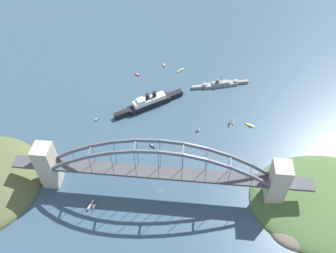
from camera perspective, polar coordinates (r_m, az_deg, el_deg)
name	(u,v)px	position (r m, az deg, el deg)	size (l,w,h in m)	color
ground_plane	(160,190)	(339.63, -1.33, -10.68)	(1400.00, 1400.00, 0.00)	#334C60
harbor_arch_bridge	(160,173)	(316.17, -1.41, -7.85)	(280.19, 17.74, 68.21)	#BCB29E
headland_east_shore	(336,207)	(366.41, 26.50, -12.04)	(167.99, 120.33, 21.34)	#476638
ocean_liner	(150,102)	(416.17, -3.12, 4.10)	(79.79, 58.80, 19.56)	black
naval_cruiser	(220,84)	(452.70, 8.78, 7.11)	(75.13, 24.37, 16.46)	gray
seaplane_taxiing_near_bridge	(92,205)	(336.13, -12.80, -12.88)	(7.49, 10.42, 4.79)	#B7B7B2
small_boat_0	(232,120)	(400.90, 10.78, 1.00)	(7.03, 10.01, 10.99)	gold
small_boat_1	(198,129)	(388.29, 5.18, -0.34)	(4.88, 6.57, 7.95)	#B2231E
small_boat_2	(137,75)	(468.49, -5.21, 8.73)	(8.07, 5.14, 2.37)	#B2231E
small_boat_3	(250,125)	(405.86, 13.76, 0.17)	(11.01, 7.10, 2.10)	gold
small_boat_4	(152,146)	(373.47, -2.70, -3.29)	(6.16, 6.58, 2.13)	black
small_boat_5	(181,70)	(475.56, 2.22, 9.54)	(10.55, 9.76, 2.30)	gold
small_boat_6	(97,119)	(410.23, -11.97, 1.18)	(5.45, 7.40, 1.96)	#2D6B3D
small_boat_7	(164,65)	(484.86, -0.67, 10.37)	(3.63, 11.91, 2.01)	brown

